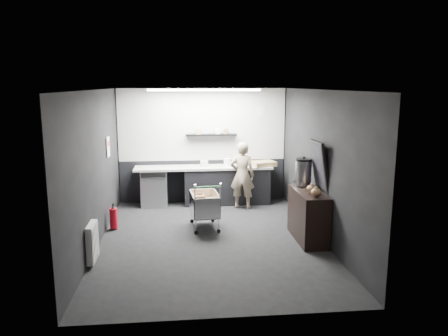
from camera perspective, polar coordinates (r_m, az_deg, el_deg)
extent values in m
plane|color=black|center=(8.11, -1.70, -9.27)|extent=(5.50, 5.50, 0.00)
plane|color=white|center=(7.61, -1.81, 10.18)|extent=(5.50, 5.50, 0.00)
plane|color=black|center=(10.46, -2.82, 2.96)|extent=(5.50, 0.00, 5.50)
plane|color=black|center=(5.08, 0.44, -5.66)|extent=(5.50, 0.00, 5.50)
plane|color=black|center=(7.87, -16.44, -0.14)|extent=(0.00, 5.50, 5.50)
plane|color=black|center=(8.13, 12.45, 0.40)|extent=(0.00, 5.50, 5.50)
cube|color=#B0B0AC|center=(10.38, -2.84, 5.68)|extent=(3.95, 0.02, 1.70)
cube|color=black|center=(10.59, -2.77, -1.62)|extent=(3.95, 0.02, 1.00)
cube|color=black|center=(10.31, -1.68, 4.36)|extent=(1.20, 0.22, 0.04)
cylinder|color=silver|center=(10.51, 4.86, 7.36)|extent=(0.20, 0.03, 0.20)
cube|color=white|center=(9.10, -14.91, 2.67)|extent=(0.02, 0.30, 0.40)
cube|color=red|center=(9.09, -14.90, 3.11)|extent=(0.02, 0.22, 0.10)
cube|color=silver|center=(7.27, -16.84, -9.27)|extent=(0.10, 0.50, 0.60)
cube|color=white|center=(9.46, -2.60, 10.14)|extent=(2.40, 0.20, 0.04)
cube|color=black|center=(10.35, 0.37, -2.33)|extent=(2.00, 0.56, 0.85)
cube|color=#AFAFAA|center=(10.21, -2.69, 0.06)|extent=(3.20, 0.60, 0.05)
cube|color=#9EA0A5|center=(10.31, -9.07, -2.52)|extent=(0.60, 0.58, 0.85)
cube|color=black|center=(9.94, -9.23, -0.93)|extent=(0.56, 0.02, 0.10)
imported|color=#BAAE93|center=(9.87, 2.40, -0.96)|extent=(0.64, 0.50, 1.53)
cube|color=silver|center=(8.64, -2.54, -5.96)|extent=(0.58, 0.83, 0.02)
cube|color=silver|center=(8.57, -4.21, -4.72)|extent=(0.09, 0.79, 0.42)
cube|color=silver|center=(8.60, -0.91, -4.65)|extent=(0.09, 0.79, 0.42)
cube|color=silver|center=(8.21, -2.40, -5.41)|extent=(0.51, 0.06, 0.42)
cube|color=silver|center=(8.96, -2.70, -4.02)|extent=(0.51, 0.06, 0.42)
cylinder|color=silver|center=(8.33, -3.90, -7.58)|extent=(0.02, 0.02, 0.28)
cylinder|color=silver|center=(8.35, -0.90, -7.50)|extent=(0.02, 0.02, 0.28)
cylinder|color=silver|center=(9.01, -4.05, -6.14)|extent=(0.02, 0.02, 0.28)
cylinder|color=silver|center=(9.03, -1.28, -6.07)|extent=(0.02, 0.02, 0.28)
cylinder|color=#238237|center=(8.04, -2.40, -2.50)|extent=(0.51, 0.07, 0.03)
cube|color=brown|center=(8.67, -3.33, -4.63)|extent=(0.25, 0.30, 0.35)
cube|color=brown|center=(8.49, -1.63, -5.08)|extent=(0.23, 0.28, 0.32)
cylinder|color=black|center=(8.37, -3.89, -8.37)|extent=(0.08, 0.04, 0.07)
cylinder|color=black|center=(9.05, -4.04, -6.87)|extent=(0.08, 0.04, 0.07)
cylinder|color=black|center=(8.39, -0.89, -8.28)|extent=(0.08, 0.04, 0.07)
cylinder|color=black|center=(9.07, -1.28, -6.80)|extent=(0.08, 0.04, 0.07)
cube|color=black|center=(8.09, 10.93, -6.12)|extent=(0.45, 1.21, 0.91)
cylinder|color=silver|center=(8.30, 10.32, -0.64)|extent=(0.30, 0.30, 0.46)
cylinder|color=black|center=(8.25, 10.37, 1.08)|extent=(0.30, 0.30, 0.04)
sphere|color=black|center=(8.24, 10.38, 1.35)|extent=(0.05, 0.05, 0.05)
ellipsoid|color=brown|center=(7.82, 11.39, -2.68)|extent=(0.18, 0.18, 0.15)
ellipsoid|color=brown|center=(7.58, 11.94, -3.13)|extent=(0.18, 0.18, 0.15)
cube|color=black|center=(7.98, 12.35, 0.30)|extent=(0.21, 0.71, 0.90)
cube|color=black|center=(7.97, 12.18, 0.30)|extent=(0.15, 0.61, 0.78)
cylinder|color=#B60C1A|center=(8.82, -14.21, -6.39)|extent=(0.15, 0.15, 0.40)
cone|color=black|center=(8.76, -14.28, -4.98)|extent=(0.10, 0.10, 0.06)
cylinder|color=black|center=(8.74, -14.29, -4.73)|extent=(0.03, 0.03, 0.06)
cube|color=#9B8553|center=(10.32, 5.16, 0.58)|extent=(0.62, 0.52, 0.11)
cylinder|color=white|center=(10.23, 0.49, 0.76)|extent=(0.18, 0.18, 0.18)
cube|color=silver|center=(10.14, -2.61, 0.54)|extent=(0.17, 0.14, 0.14)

